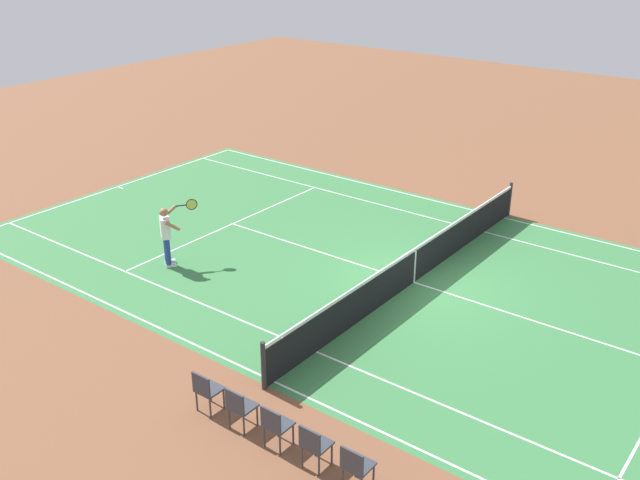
# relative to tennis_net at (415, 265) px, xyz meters

# --- Properties ---
(ground_plane) EXTENTS (60.00, 60.00, 0.00)m
(ground_plane) POSITION_rel_tennis_net_xyz_m (0.00, 0.00, -0.49)
(ground_plane) COLOR brown
(court_slab) EXTENTS (24.20, 11.40, 0.00)m
(court_slab) POSITION_rel_tennis_net_xyz_m (0.00, 0.00, -0.49)
(court_slab) COLOR #387A42
(court_slab) RESTS_ON ground_plane
(court_line_markings) EXTENTS (23.85, 11.05, 0.01)m
(court_line_markings) POSITION_rel_tennis_net_xyz_m (0.00, 0.00, -0.49)
(court_line_markings) COLOR white
(court_line_markings) RESTS_ON ground_plane
(tennis_net) EXTENTS (0.10, 11.70, 1.08)m
(tennis_net) POSITION_rel_tennis_net_xyz_m (0.00, 0.00, 0.00)
(tennis_net) COLOR #2D2D33
(tennis_net) RESTS_ON ground_plane
(tennis_player_near) EXTENTS (0.75, 1.18, 1.70)m
(tennis_player_near) POSITION_rel_tennis_net_xyz_m (5.76, 3.11, 0.44)
(tennis_player_near) COLOR navy
(tennis_player_near) RESTS_ON ground_plane
(tennis_ball) EXTENTS (0.07, 0.07, 0.07)m
(tennis_ball) POSITION_rel_tennis_net_xyz_m (0.82, -0.61, -0.46)
(tennis_ball) COLOR #CCE01E
(tennis_ball) RESTS_ON ground_plane
(spectator_chair_0) EXTENTS (0.44, 0.44, 0.88)m
(spectator_chair_0) POSITION_rel_tennis_net_xyz_m (-3.04, 7.00, 0.03)
(spectator_chair_0) COLOR #38383D
(spectator_chair_0) RESTS_ON ground_plane
(spectator_chair_1) EXTENTS (0.44, 0.44, 0.88)m
(spectator_chair_1) POSITION_rel_tennis_net_xyz_m (-2.18, 7.00, 0.03)
(spectator_chair_1) COLOR #38383D
(spectator_chair_1) RESTS_ON ground_plane
(spectator_chair_2) EXTENTS (0.44, 0.44, 0.88)m
(spectator_chair_2) POSITION_rel_tennis_net_xyz_m (-1.33, 7.00, 0.03)
(spectator_chair_2) COLOR #38383D
(spectator_chair_2) RESTS_ON ground_plane
(spectator_chair_3) EXTENTS (0.44, 0.44, 0.88)m
(spectator_chair_3) POSITION_rel_tennis_net_xyz_m (-0.48, 7.00, 0.03)
(spectator_chair_3) COLOR #38383D
(spectator_chair_3) RESTS_ON ground_plane
(spectator_chair_4) EXTENTS (0.44, 0.44, 0.88)m
(spectator_chair_4) POSITION_rel_tennis_net_xyz_m (0.37, 7.00, 0.03)
(spectator_chair_4) COLOR #38383D
(spectator_chair_4) RESTS_ON ground_plane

